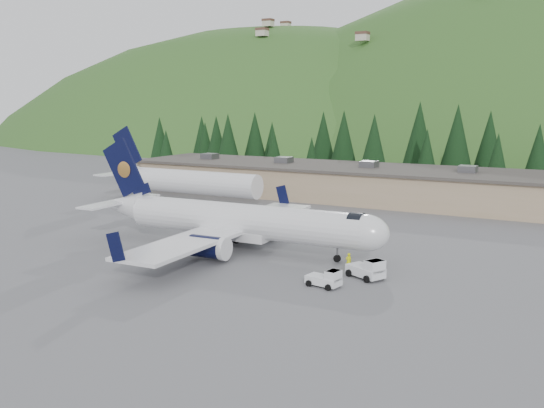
% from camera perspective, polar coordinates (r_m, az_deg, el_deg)
% --- Properties ---
extents(ground, '(600.00, 600.00, 0.00)m').
position_cam_1_polar(ground, '(62.88, -2.60, -4.40)').
color(ground, '#5E5E63').
extents(airliner, '(33.86, 31.71, 11.26)m').
position_cam_1_polar(airliner, '(62.71, -3.42, -1.63)').
color(airliner, white).
rests_on(airliner, ground).
extents(second_airliner, '(27.50, 11.00, 10.05)m').
position_cam_1_polar(second_airliner, '(94.02, -8.78, 2.21)').
color(second_airliner, white).
rests_on(second_airliner, ground).
extents(baggage_tug_a, '(3.05, 2.10, 1.52)m').
position_cam_1_polar(baggage_tug_a, '(50.74, 5.12, -7.05)').
color(baggage_tug_a, white).
rests_on(baggage_tug_a, ground).
extents(baggage_tug_b, '(3.80, 3.15, 1.81)m').
position_cam_1_polar(baggage_tug_b, '(53.42, 9.03, -6.13)').
color(baggage_tug_b, white).
rests_on(baggage_tug_b, ground).
extents(terminal_building, '(71.00, 17.00, 6.10)m').
position_cam_1_polar(terminal_building, '(98.19, 6.31, 2.16)').
color(terminal_building, tan).
rests_on(terminal_building, ground).
extents(ramp_worker, '(0.68, 0.67, 1.59)m').
position_cam_1_polar(ramp_worker, '(55.96, 7.21, -5.38)').
color(ramp_worker, '#DFE704').
rests_on(ramp_worker, ground).
extents(tree_line, '(111.71, 18.66, 14.24)m').
position_cam_1_polar(tree_line, '(119.47, 10.83, 5.59)').
color(tree_line, black).
rests_on(tree_line, ground).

